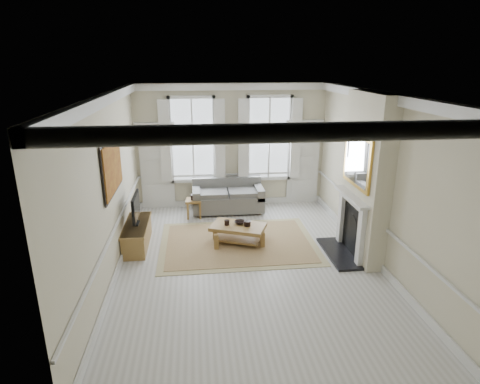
{
  "coord_description": "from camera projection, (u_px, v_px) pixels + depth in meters",
  "views": [
    {
      "loc": [
        -0.98,
        -7.26,
        3.96
      ],
      "look_at": [
        -0.06,
        0.91,
        1.25
      ],
      "focal_mm": 30.0,
      "sensor_mm": 36.0,
      "label": 1
    }
  ],
  "objects": [
    {
      "name": "floor",
      "position": [
        248.0,
        264.0,
        8.2
      ],
      "size": [
        7.2,
        7.2,
        0.0
      ],
      "primitive_type": "plane",
      "color": "#B7B5AD",
      "rests_on": "ground"
    },
    {
      "name": "ceiling",
      "position": [
        249.0,
        93.0,
        7.13
      ],
      "size": [
        7.2,
        7.2,
        0.0
      ],
      "primitive_type": "plane",
      "rotation": [
        3.14,
        0.0,
        0.0
      ],
      "color": "white",
      "rests_on": "back_wall"
    },
    {
      "name": "back_wall",
      "position": [
        231.0,
        146.0,
        11.06
      ],
      "size": [
        5.2,
        0.0,
        5.2
      ],
      "primitive_type": "plane",
      "rotation": [
        1.57,
        0.0,
        0.0
      ],
      "color": "beige",
      "rests_on": "floor"
    },
    {
      "name": "left_wall",
      "position": [
        109.0,
        189.0,
        7.39
      ],
      "size": [
        0.0,
        7.2,
        7.2
      ],
      "primitive_type": "plane",
      "rotation": [
        1.57,
        0.0,
        1.57
      ],
      "color": "beige",
      "rests_on": "floor"
    },
    {
      "name": "right_wall",
      "position": [
        378.0,
        180.0,
        7.94
      ],
      "size": [
        0.0,
        7.2,
        7.2
      ],
      "primitive_type": "plane",
      "rotation": [
        1.57,
        0.0,
        -1.57
      ],
      "color": "beige",
      "rests_on": "floor"
    },
    {
      "name": "window_left",
      "position": [
        193.0,
        140.0,
        10.84
      ],
      "size": [
        1.26,
        0.2,
        2.2
      ],
      "primitive_type": null,
      "color": "#B2BCC6",
      "rests_on": "back_wall"
    },
    {
      "name": "window_right",
      "position": [
        269.0,
        139.0,
        11.06
      ],
      "size": [
        1.26,
        0.2,
        2.2
      ],
      "primitive_type": null,
      "color": "#B2BCC6",
      "rests_on": "back_wall"
    },
    {
      "name": "door_left",
      "position": [
        157.0,
        168.0,
        10.98
      ],
      "size": [
        0.9,
        0.08,
        2.3
      ],
      "primitive_type": "cube",
      "color": "silver",
      "rests_on": "floor"
    },
    {
      "name": "door_right",
      "position": [
        303.0,
        164.0,
        11.41
      ],
      "size": [
        0.9,
        0.08,
        2.3
      ],
      "primitive_type": "cube",
      "color": "silver",
      "rests_on": "floor"
    },
    {
      "name": "painting",
      "position": [
        112.0,
        166.0,
        7.56
      ],
      "size": [
        0.05,
        1.66,
        1.06
      ],
      "primitive_type": "cube",
      "color": "#A7711C",
      "rests_on": "left_wall"
    },
    {
      "name": "chimney_breast",
      "position": [
        366.0,
        177.0,
        8.11
      ],
      "size": [
        0.35,
        1.7,
        3.38
      ],
      "primitive_type": "cube",
      "color": "beige",
      "rests_on": "floor"
    },
    {
      "name": "hearth",
      "position": [
        339.0,
        253.0,
        8.59
      ],
      "size": [
        0.55,
        1.5,
        0.05
      ],
      "primitive_type": "cube",
      "color": "black",
      "rests_on": "floor"
    },
    {
      "name": "fireplace",
      "position": [
        351.0,
        222.0,
        8.39
      ],
      "size": [
        0.21,
        1.45,
        1.33
      ],
      "color": "silver",
      "rests_on": "floor"
    },
    {
      "name": "mirror",
      "position": [
        357.0,
        161.0,
        7.98
      ],
      "size": [
        0.06,
        1.26,
        1.06
      ],
      "primitive_type": "cube",
      "color": "gold",
      "rests_on": "chimney_breast"
    },
    {
      "name": "sofa",
      "position": [
        228.0,
        198.0,
        11.0
      ],
      "size": [
        1.91,
        0.93,
        0.87
      ],
      "color": "#62625F",
      "rests_on": "floor"
    },
    {
      "name": "side_table",
      "position": [
        194.0,
        203.0,
        10.52
      ],
      "size": [
        0.43,
        0.43,
        0.49
      ],
      "rotation": [
        0.0,
        0.0,
        -0.07
      ],
      "color": "brown",
      "rests_on": "floor"
    },
    {
      "name": "rug",
      "position": [
        238.0,
        243.0,
        9.11
      ],
      "size": [
        3.5,
        2.6,
        0.02
      ],
      "primitive_type": "cube",
      "color": "olive",
      "rests_on": "floor"
    },
    {
      "name": "coffee_table",
      "position": [
        238.0,
        229.0,
        9.0
      ],
      "size": [
        1.35,
        1.09,
        0.44
      ],
      "rotation": [
        0.0,
        0.0,
        -0.39
      ],
      "color": "brown",
      "rests_on": "rug"
    },
    {
      "name": "ceramic_pot_a",
      "position": [
        227.0,
        223.0,
        8.97
      ],
      "size": [
        0.11,
        0.11,
        0.11
      ],
      "primitive_type": "cylinder",
      "color": "black",
      "rests_on": "coffee_table"
    },
    {
      "name": "ceramic_pot_b",
      "position": [
        247.0,
        223.0,
        8.93
      ],
      "size": [
        0.16,
        0.16,
        0.11
      ],
      "primitive_type": "cylinder",
      "color": "black",
      "rests_on": "coffee_table"
    },
    {
      "name": "bowl",
      "position": [
        240.0,
        222.0,
        9.06
      ],
      "size": [
        0.3,
        0.3,
        0.06
      ],
      "primitive_type": "imported",
      "rotation": [
        0.0,
        0.0,
        -0.25
      ],
      "color": "black",
      "rests_on": "coffee_table"
    },
    {
      "name": "tv_stand",
      "position": [
        137.0,
        235.0,
        8.91
      ],
      "size": [
        0.47,
        1.48,
        0.53
      ],
      "primitive_type": "cube",
      "color": "brown",
      "rests_on": "floor"
    },
    {
      "name": "tv",
      "position": [
        136.0,
        207.0,
        8.71
      ],
      "size": [
        0.08,
        0.9,
        0.68
      ],
      "color": "black",
      "rests_on": "tv_stand"
    }
  ]
}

